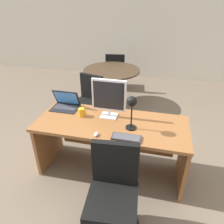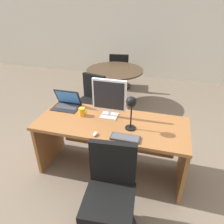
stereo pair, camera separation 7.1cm
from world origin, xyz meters
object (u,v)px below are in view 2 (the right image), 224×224
(meeting_chair_far, at_px, (119,74))
(coffee_mug, at_px, (82,112))
(mouse, at_px, (95,134))
(desk_lamp, at_px, (131,106))
(laptop, at_px, (67,102))
(keyboard, at_px, (125,138))
(monitor, at_px, (109,97))
(desk, at_px, (112,135))
(meeting_chair_near, at_px, (90,105))
(meeting_table, at_px, (115,78))
(office_chair, at_px, (110,199))

(meeting_chair_far, bearing_deg, coffee_mug, -86.15)
(mouse, height_order, desk_lamp, desk_lamp)
(laptop, distance_m, keyboard, 1.04)
(monitor, height_order, laptop, monitor)
(keyboard, bearing_deg, coffee_mug, 151.72)
(desk, bearing_deg, mouse, -105.13)
(coffee_mug, xyz_separation_m, meeting_chair_near, (-0.29, 0.99, -0.45))
(laptop, height_order, meeting_chair_near, laptop)
(desk, bearing_deg, coffee_mug, 178.04)
(monitor, xyz_separation_m, mouse, (-0.03, -0.43, -0.25))
(desk, xyz_separation_m, meeting_chair_far, (-0.57, 2.75, -0.19))
(desk, xyz_separation_m, meeting_chair_near, (-0.68, 1.00, -0.19))
(meeting_chair_near, bearing_deg, keyboard, -55.48)
(meeting_chair_near, bearing_deg, meeting_table, 75.42)
(coffee_mug, height_order, meeting_chair_far, meeting_chair_far)
(mouse, distance_m, meeting_chair_near, 1.53)
(laptop, relative_size, desk_lamp, 0.86)
(mouse, bearing_deg, keyboard, 4.47)
(desk, xyz_separation_m, meeting_table, (-0.46, 1.86, 0.03))
(coffee_mug, distance_m, meeting_table, 1.87)
(mouse, distance_m, meeting_table, 2.25)
(desk, distance_m, meeting_table, 1.92)
(coffee_mug, bearing_deg, mouse, -50.28)
(laptop, bearing_deg, desk_lamp, -19.71)
(keyboard, relative_size, desk_lamp, 0.76)
(desk, relative_size, keyboard, 5.79)
(desk, bearing_deg, keyboard, -54.48)
(monitor, distance_m, office_chair, 1.12)
(laptop, relative_size, office_chair, 0.38)
(monitor, height_order, office_chair, monitor)
(desk, relative_size, monitor, 3.73)
(mouse, distance_m, coffee_mug, 0.46)
(office_chair, relative_size, meeting_table, 0.81)
(mouse, xyz_separation_m, meeting_chair_near, (-0.59, 1.35, -0.41))
(mouse, xyz_separation_m, office_chair, (0.29, -0.45, -0.39))
(desk_lamp, xyz_separation_m, coffee_mug, (-0.63, 0.15, -0.24))
(mouse, xyz_separation_m, meeting_chair_far, (-0.48, 3.09, -0.41))
(mouse, xyz_separation_m, meeting_table, (-0.37, 2.21, -0.19))
(desk_lamp, xyz_separation_m, office_chair, (-0.05, -0.66, -0.66))
(monitor, xyz_separation_m, desk_lamp, (0.30, -0.22, 0.03))
(desk, relative_size, mouse, 23.24)
(office_chair, bearing_deg, meeting_chair_far, 102.25)
(meeting_table, bearing_deg, office_chair, -76.18)
(keyboard, bearing_deg, desk_lamp, 85.14)
(coffee_mug, bearing_deg, meeting_chair_far, 93.85)
(meeting_table, height_order, meeting_chair_far, meeting_chair_far)
(monitor, height_order, desk_lamp, monitor)
(office_chair, bearing_deg, desk, 103.86)
(monitor, bearing_deg, coffee_mug, -167.68)
(desk_lamp, bearing_deg, meeting_chair_near, 128.99)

